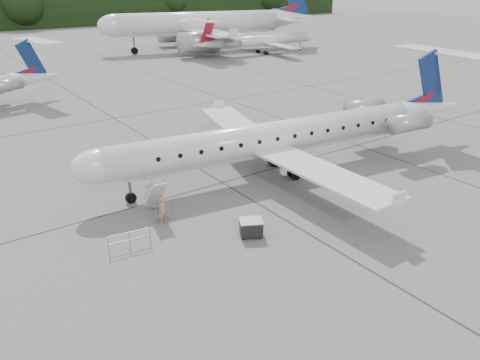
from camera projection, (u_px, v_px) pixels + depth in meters
ground at (341, 212)px, 28.68m from camera, size 320.00×320.00×0.00m
main_regional_jet at (272, 122)px, 32.59m from camera, size 33.40×26.09×7.86m
airstair at (156, 196)px, 27.84m from camera, size 1.16×2.37×2.46m
passenger at (163, 211)px, 26.95m from camera, size 0.68×0.52×1.68m
safety_railing at (130, 241)px, 24.52m from camera, size 2.19×0.38×1.00m
baggage_cart at (251, 228)px, 25.75m from camera, size 1.52×1.43×1.05m
bg_narrowbody at (199, 12)px, 89.69m from camera, size 46.46×38.07×14.61m
bg_regional_right at (266, 35)px, 87.87m from camera, size 25.97×18.77×6.78m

